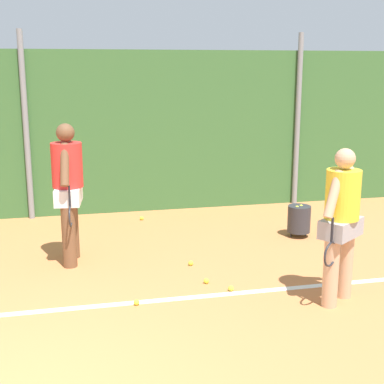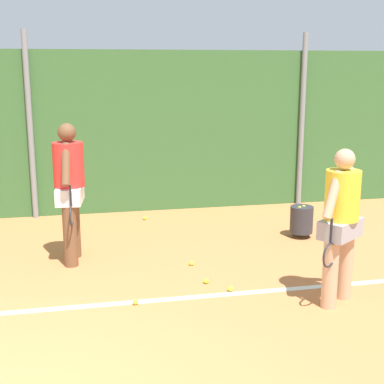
# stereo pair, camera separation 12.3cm
# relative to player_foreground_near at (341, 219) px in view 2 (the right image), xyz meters

# --- Properties ---
(ground_plane) EXTENTS (26.62, 26.62, 0.00)m
(ground_plane) POSITION_rel_player_foreground_near_xyz_m (-3.63, 0.18, -1.00)
(ground_plane) COLOR #C67542
(hedge_fence_backdrop) EXTENTS (17.30, 0.25, 2.92)m
(hedge_fence_backdrop) POSITION_rel_player_foreground_near_xyz_m (-3.63, 4.60, 0.47)
(hedge_fence_backdrop) COLOR #386633
(hedge_fence_backdrop) RESTS_ON ground_plane
(fence_post_center) EXTENTS (0.10, 0.10, 3.25)m
(fence_post_center) POSITION_rel_player_foreground_near_xyz_m (-3.63, 4.43, 0.63)
(fence_post_center) COLOR gray
(fence_post_center) RESTS_ON ground_plane
(fence_post_right) EXTENTS (0.10, 0.10, 3.25)m
(fence_post_right) POSITION_rel_player_foreground_near_xyz_m (1.36, 4.43, 0.63)
(fence_post_right) COLOR gray
(fence_post_right) RESTS_ON ground_plane
(court_baseline_paint) EXTENTS (12.64, 0.10, 0.01)m
(court_baseline_paint) POSITION_rel_player_foreground_near_xyz_m (-3.63, 0.46, -0.99)
(court_baseline_paint) COLOR white
(court_baseline_paint) RESTS_ON ground_plane
(player_foreground_near) EXTENTS (0.66, 0.58, 1.78)m
(player_foreground_near) POSITION_rel_player_foreground_near_xyz_m (0.00, 0.00, 0.00)
(player_foreground_near) COLOR tan
(player_foreground_near) RESTS_ON ground_plane
(player_midcourt) EXTENTS (0.41, 0.87, 1.91)m
(player_midcourt) POSITION_rel_player_foreground_near_xyz_m (-2.96, 2.00, 0.08)
(player_midcourt) COLOR brown
(player_midcourt) RESTS_ON ground_plane
(ball_hopper) EXTENTS (0.36, 0.36, 0.51)m
(ball_hopper) POSITION_rel_player_foreground_near_xyz_m (0.56, 2.39, -0.70)
(ball_hopper) COLOR #2D2D33
(ball_hopper) RESTS_ON ground_plane
(tennis_ball_0) EXTENTS (0.07, 0.07, 0.07)m
(tennis_ball_0) POSITION_rel_player_foreground_near_xyz_m (-1.10, 0.55, -0.96)
(tennis_ball_0) COLOR #CCDB33
(tennis_ball_0) RESTS_ON ground_plane
(tennis_ball_2) EXTENTS (0.07, 0.07, 0.07)m
(tennis_ball_2) POSITION_rel_player_foreground_near_xyz_m (-1.74, 3.87, -0.96)
(tennis_ball_2) COLOR #CCDB33
(tennis_ball_2) RESTS_ON ground_plane
(tennis_ball_3) EXTENTS (0.07, 0.07, 0.07)m
(tennis_ball_3) POSITION_rel_player_foreground_near_xyz_m (-1.33, 0.84, -0.96)
(tennis_ball_3) COLOR #CCDB33
(tennis_ball_3) RESTS_ON ground_plane
(tennis_ball_6) EXTENTS (0.07, 0.07, 0.07)m
(tennis_ball_6) POSITION_rel_player_foreground_near_xyz_m (-1.39, 1.49, -0.96)
(tennis_ball_6) COLOR #CCDB33
(tennis_ball_6) RESTS_ON ground_plane
(tennis_ball_7) EXTENTS (0.07, 0.07, 0.07)m
(tennis_ball_7) POSITION_rel_player_foreground_near_xyz_m (-2.26, 0.40, -0.96)
(tennis_ball_7) COLOR #CCDB33
(tennis_ball_7) RESTS_ON ground_plane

